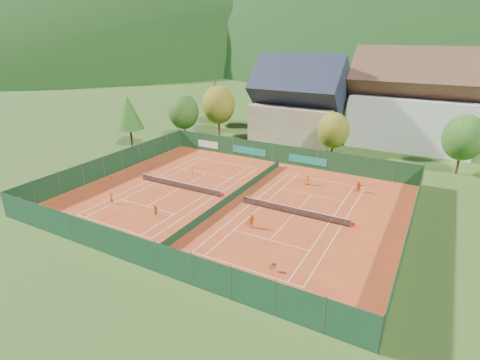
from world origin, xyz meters
name	(u,v)px	position (x,y,z in m)	size (l,w,h in m)	color
ground	(232,200)	(0.00, 0.00, -0.02)	(600.00, 600.00, 0.00)	#2E4B17
clay_pad	(232,200)	(0.00, 0.00, 0.01)	(40.00, 32.00, 0.01)	#A63A18
court_markings_left	(180,188)	(-8.00, 0.00, 0.01)	(11.03, 23.83, 0.00)	white
court_markings_right	(293,214)	(8.00, 0.00, 0.01)	(11.03, 23.83, 0.00)	white
tennis_net_left	(181,185)	(-7.85, 0.00, 0.51)	(13.30, 0.10, 1.02)	#59595B
tennis_net_right	(295,211)	(8.15, 0.00, 0.51)	(13.30, 0.10, 1.02)	#59595B
court_divider	(232,197)	(0.00, 0.00, 0.50)	(0.03, 28.80, 1.00)	#12331E
fence_north	(280,154)	(-0.46, 15.99, 1.47)	(40.00, 0.10, 3.00)	#163D1D
fence_south	(140,252)	(0.00, -16.00, 1.50)	(40.00, 0.04, 3.00)	#153C23
fence_west	(113,163)	(-20.00, 0.00, 1.50)	(0.04, 32.00, 3.00)	#13361B
fence_east	(410,227)	(20.00, 0.05, 1.48)	(0.09, 32.00, 3.00)	#163D1C
chalet	(299,106)	(-3.00, 30.00, 6.62)	(16.20, 12.00, 16.00)	tan
hotel_block_a	(414,105)	(16.00, 36.00, 7.38)	(21.60, 11.00, 17.25)	silver
tree_west_front	(184,112)	(-22.00, 20.00, 5.39)	(5.72, 5.72, 8.69)	#4D321B
tree_west_mid	(218,105)	(-18.00, 26.00, 6.07)	(6.44, 6.44, 9.78)	#492A1A
tree_west_back	(214,94)	(-24.00, 34.00, 6.74)	(5.60, 5.60, 10.00)	#4D361B
tree_center	(334,130)	(6.00, 22.00, 4.72)	(5.01, 5.01, 7.60)	#4A2C1A
tree_east_front	(464,138)	(24.00, 24.00, 5.39)	(5.72, 5.72, 8.69)	#472919
tree_west_side	(129,113)	(-28.00, 12.00, 6.06)	(5.04, 5.04, 9.00)	#482B19
tree_east_back	(478,110)	(26.00, 40.00, 6.74)	(7.15, 7.15, 10.86)	#4E371B
mountain_backdrop	(454,132)	(28.54, 233.48, -39.64)	(820.00, 530.00, 242.00)	black
ball_hopper	(274,266)	(10.48, -10.99, 0.56)	(0.34, 0.34, 0.80)	slate
loose_ball_0	(137,207)	(-8.92, -7.14, 0.03)	(0.07, 0.07, 0.07)	#CCD833
loose_ball_1	(226,232)	(3.47, -7.24, 0.03)	(0.07, 0.07, 0.07)	#CCD833
player_left_near	(111,198)	(-12.26, -7.76, 0.71)	(0.52, 0.34, 1.41)	#D74C13
player_left_mid	(156,211)	(-5.41, -7.76, 0.64)	(0.62, 0.49, 1.28)	#CC5A12
player_left_far	(193,171)	(-9.47, 4.98, 0.61)	(0.79, 0.45, 1.22)	orange
player_right_near	(252,221)	(5.24, -5.01, 0.79)	(0.92, 0.38, 1.58)	#DF5A13
player_right_far_a	(307,180)	(6.35, 9.36, 0.72)	(0.70, 0.45, 1.43)	orange
player_right_far_b	(359,186)	(12.95, 10.19, 0.74)	(1.37, 0.44, 1.48)	#F05315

